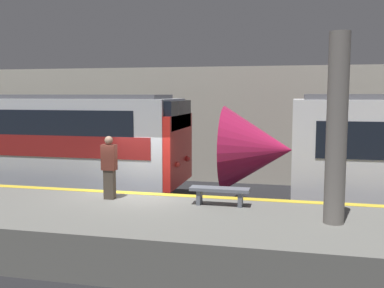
% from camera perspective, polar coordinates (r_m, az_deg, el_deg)
% --- Properties ---
extents(ground_plane, '(120.00, 120.00, 0.00)m').
position_cam_1_polar(ground_plane, '(13.25, -6.57, -10.47)').
color(ground_plane, black).
extents(platform, '(40.00, 3.97, 1.04)m').
position_cam_1_polar(platform, '(11.33, -10.05, -10.73)').
color(platform, slate).
rests_on(platform, ground).
extents(station_rear_barrier, '(50.00, 0.15, 4.98)m').
position_cam_1_polar(station_rear_barrier, '(19.56, 0.39, 2.47)').
color(station_rear_barrier, '#B2AD9E').
rests_on(station_rear_barrier, ground).
extents(support_pillar_near, '(0.44, 0.44, 4.10)m').
position_cam_1_polar(support_pillar_near, '(10.04, 17.90, 1.78)').
color(support_pillar_near, slate).
rests_on(support_pillar_near, platform).
extents(person_waiting, '(0.38, 0.24, 1.69)m').
position_cam_1_polar(person_waiting, '(12.13, -10.46, -2.75)').
color(person_waiting, '#473D33').
rests_on(person_waiting, platform).
extents(platform_bench, '(1.50, 0.40, 0.45)m').
position_cam_1_polar(platform_bench, '(11.38, 3.54, -6.12)').
color(platform_bench, slate).
rests_on(platform_bench, platform).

